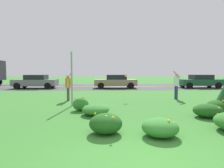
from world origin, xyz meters
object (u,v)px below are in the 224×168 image
(frisbee_red, at_px, (127,76))
(car_gray_rightmost, at_px, (36,81))
(person_thrower_orange_shirt, at_px, (68,85))
(person_catcher_white_shirt, at_px, (176,84))
(sign_post_near_path, at_px, (72,79))
(car_dark_green_center_left, at_px, (200,81))
(car_tan_center_right, at_px, (116,81))

(frisbee_red, xyz_separation_m, car_gray_rightmost, (-8.77, 8.56, -0.75))
(person_thrower_orange_shirt, xyz_separation_m, frisbee_red, (3.59, 0.20, 0.53))
(person_catcher_white_shirt, bearing_deg, sign_post_near_path, -160.67)
(person_catcher_white_shirt, height_order, frisbee_red, person_catcher_white_shirt)
(person_catcher_white_shirt, xyz_separation_m, frisbee_red, (-3.24, -0.25, 0.49))
(person_thrower_orange_shirt, xyz_separation_m, person_catcher_white_shirt, (6.84, 0.45, 0.04))
(person_catcher_white_shirt, distance_m, frisbee_red, 3.29)
(car_dark_green_center_left, relative_size, car_gray_rightmost, 1.00)
(sign_post_near_path, distance_m, person_catcher_white_shirt, 6.68)
(person_catcher_white_shirt, bearing_deg, person_thrower_orange_shirt, -176.23)
(frisbee_red, distance_m, car_tan_center_right, 8.60)
(sign_post_near_path, height_order, car_dark_green_center_left, sign_post_near_path)
(sign_post_near_path, relative_size, person_thrower_orange_shirt, 1.56)
(car_tan_center_right, relative_size, car_gray_rightmost, 1.00)
(car_tan_center_right, bearing_deg, car_gray_rightmost, 180.00)
(person_thrower_orange_shirt, height_order, car_gray_rightmost, person_thrower_orange_shirt)
(person_thrower_orange_shirt, xyz_separation_m, car_dark_green_center_left, (12.68, 8.76, -0.22))
(sign_post_near_path, relative_size, car_gray_rightmost, 0.62)
(person_thrower_orange_shirt, relative_size, car_gray_rightmost, 0.40)
(car_gray_rightmost, bearing_deg, car_dark_green_center_left, 0.00)
(sign_post_near_path, bearing_deg, person_catcher_white_shirt, 19.33)
(person_thrower_orange_shirt, distance_m, person_catcher_white_shirt, 6.85)
(person_thrower_orange_shirt, xyz_separation_m, car_tan_center_right, (3.37, 8.76, -0.22))
(person_catcher_white_shirt, distance_m, car_gray_rightmost, 14.61)
(car_tan_center_right, xyz_separation_m, car_gray_rightmost, (-8.55, 0.00, 0.00))
(person_thrower_orange_shirt, bearing_deg, car_tan_center_right, 68.94)
(car_dark_green_center_left, height_order, car_gray_rightmost, same)
(sign_post_near_path, distance_m, frisbee_red, 3.62)
(sign_post_near_path, xyz_separation_m, frisbee_red, (3.05, 1.96, 0.10))
(car_gray_rightmost, bearing_deg, sign_post_near_path, -61.45)
(person_thrower_orange_shirt, xyz_separation_m, car_gray_rightmost, (-5.18, 8.76, -0.22))
(person_thrower_orange_shirt, height_order, person_catcher_white_shirt, person_catcher_white_shirt)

